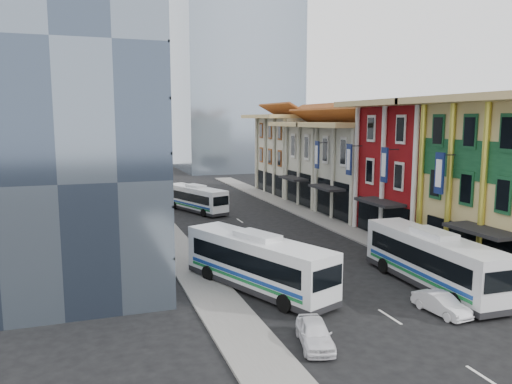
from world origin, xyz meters
name	(u,v)px	position (x,y,z in m)	size (l,w,h in m)	color
ground	(401,324)	(0.00, 0.00, 0.00)	(200.00, 200.00, 0.00)	black
sidewalk_right	(341,228)	(8.50, 22.00, 0.07)	(3.00, 90.00, 0.15)	slate
sidewalk_left	(172,241)	(-8.50, 22.00, 0.07)	(3.00, 90.00, 0.15)	slate
shophouse_red	(422,172)	(14.00, 17.00, 6.00)	(8.00, 10.00, 12.00)	maroon
shophouse_cream_near	(367,172)	(14.00, 26.50, 5.00)	(8.00, 9.00, 10.00)	beige
shophouse_cream_mid	(329,165)	(14.00, 35.50, 5.00)	(8.00, 9.00, 10.00)	beige
shophouse_cream_far	(296,156)	(14.00, 46.00, 5.50)	(8.00, 12.00, 11.00)	beige
office_tower	(59,63)	(-17.00, 19.00, 15.00)	(12.00, 26.00, 30.00)	#374357
office_block_far	(80,152)	(-16.00, 42.00, 7.00)	(10.00, 18.00, 14.00)	gray
bus_left_near	(257,261)	(-5.50, 7.59, 1.89)	(2.76, 11.79, 3.78)	silver
bus_left_far	(196,198)	(-3.30, 35.83, 1.62)	(2.37, 10.13, 3.25)	white
bus_right	(432,259)	(5.44, 4.40, 1.91)	(2.79, 11.90, 3.82)	silver
sedan_left	(315,333)	(-5.50, -0.85, 0.63)	(1.50, 3.72, 1.26)	white
sedan_right	(441,304)	(2.96, 0.42, 0.59)	(1.24, 3.56, 1.18)	silver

